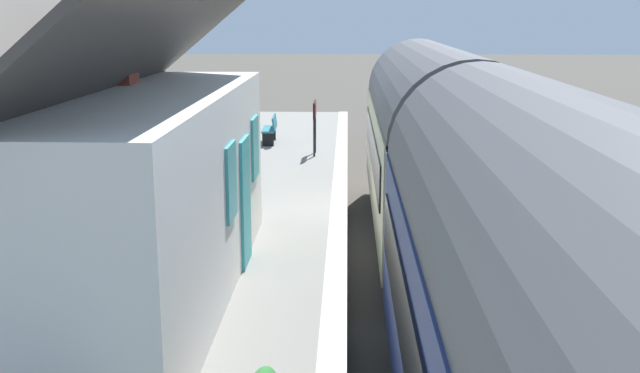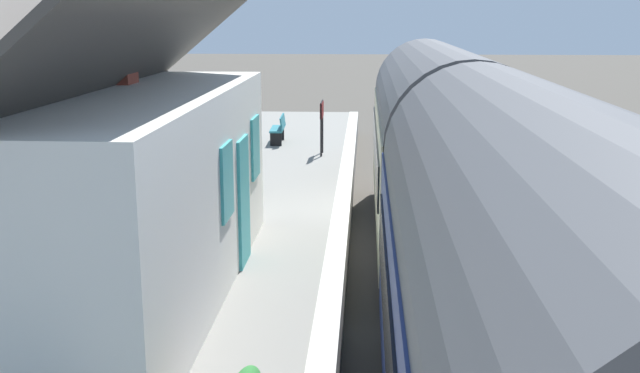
# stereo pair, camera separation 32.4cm
# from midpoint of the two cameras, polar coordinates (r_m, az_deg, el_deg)

# --- Properties ---
(ground_plane) EXTENTS (160.00, 160.00, 0.00)m
(ground_plane) POSITION_cam_midpoint_polar(r_m,az_deg,el_deg) (16.25, 5.03, -4.86)
(ground_plane) COLOR #4C473F
(platform) EXTENTS (32.00, 5.63, 0.93)m
(platform) POSITION_cam_midpoint_polar(r_m,az_deg,el_deg) (16.36, -8.43, -3.13)
(platform) COLOR gray
(platform) RESTS_ON ground
(platform_edge_coping) EXTENTS (32.00, 0.36, 0.02)m
(platform_edge_coping) POSITION_cam_midpoint_polar(r_m,az_deg,el_deg) (15.97, 0.86, -1.63)
(platform_edge_coping) COLOR beige
(platform_edge_coping) RESTS_ON platform
(rail_near) EXTENTS (52.00, 0.08, 0.14)m
(rail_near) POSITION_cam_midpoint_polar(r_m,az_deg,el_deg) (16.39, 10.72, -4.62)
(rail_near) COLOR gray
(rail_near) RESTS_ON ground
(rail_far) EXTENTS (52.00, 0.08, 0.14)m
(rail_far) POSITION_cam_midpoint_polar(r_m,az_deg,el_deg) (16.24, 5.67, -4.63)
(rail_far) COLOR gray
(rail_far) RESTS_ON ground
(train) EXTENTS (18.94, 2.73, 4.32)m
(train) POSITION_cam_midpoint_polar(r_m,az_deg,el_deg) (11.93, 10.49, -0.57)
(train) COLOR black
(train) RESTS_ON ground
(station_building) EXTENTS (8.48, 4.14, 5.98)m
(station_building) POSITION_cam_midpoint_polar(r_m,az_deg,el_deg) (11.20, -17.66, -0.09)
(station_building) COLOR white
(station_building) RESTS_ON platform
(bench_mid_platform) EXTENTS (1.42, 0.49, 0.88)m
(bench_mid_platform) POSITION_cam_midpoint_polar(r_m,az_deg,el_deg) (24.02, -4.14, 4.44)
(bench_mid_platform) COLOR #26727F
(bench_mid_platform) RESTS_ON platform
(planter_bench_left) EXTENTS (0.46, 0.46, 0.77)m
(planter_bench_left) POSITION_cam_midpoint_polar(r_m,az_deg,el_deg) (17.00, -7.20, 0.60)
(planter_bench_left) COLOR teal
(planter_bench_left) RESTS_ON platform
(station_sign_board) EXTENTS (0.96, 0.06, 1.57)m
(station_sign_board) POSITION_cam_midpoint_polar(r_m,az_deg,el_deg) (21.88, -0.84, 5.51)
(station_sign_board) COLOR black
(station_sign_board) RESTS_ON platform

